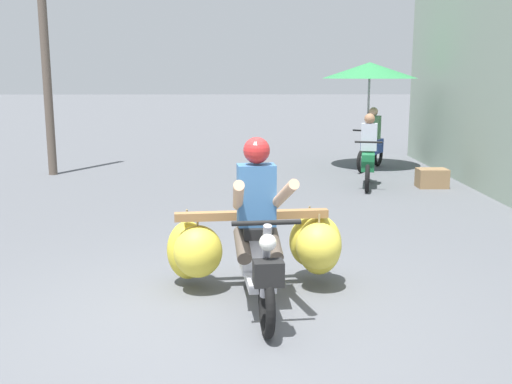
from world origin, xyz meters
The scene contains 7 objects.
ground_plane centered at (0.00, 0.00, 0.00)m, with size 120.00×120.00×0.00m, color #56595E.
motorbike_main_loaded centered at (0.37, 0.70, 0.50)m, with size 1.90×1.86×1.58m.
motorbike_distant_ahead_left centered at (3.06, 8.54, 0.57)m, with size 0.93×1.43×1.40m.
motorbike_distant_ahead_right centered at (2.55, 6.38, 0.57)m, with size 0.58×1.60×1.40m.
market_umbrella_near_shop centered at (2.97, 8.63, 2.21)m, with size 2.12×2.12×2.39m.
produce_crate centered at (3.76, 6.25, 0.18)m, with size 0.56×0.40×0.36m, color olive.
utility_pole centered at (-3.97, 7.86, 3.10)m, with size 0.18×0.18×6.19m, color brown.
Camera 1 is at (0.23, -4.91, 2.13)m, focal length 41.87 mm.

